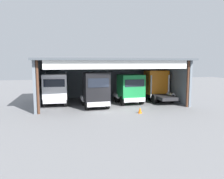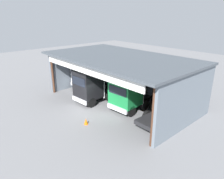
{
  "view_description": "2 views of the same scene",
  "coord_description": "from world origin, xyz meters",
  "px_view_note": "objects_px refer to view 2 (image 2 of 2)",
  "views": [
    {
      "loc": [
        -4.98,
        -19.88,
        4.58
      ],
      "look_at": [
        0.0,
        2.92,
        1.66
      ],
      "focal_mm": 35.26,
      "sensor_mm": 36.0,
      "label": 1
    },
    {
      "loc": [
        14.89,
        -10.51,
        9.0
      ],
      "look_at": [
        0.0,
        2.92,
        1.66
      ],
      "focal_mm": 33.65,
      "sensor_mm": 36.0,
      "label": 2
    }
  ],
  "objects_px": {
    "truck_green_right_bay": "(127,94)",
    "tool_cart": "(138,90)",
    "truck_black_left_bay": "(90,86)",
    "oil_drum": "(137,91)",
    "truck_orange_yard_outside": "(170,101)",
    "traffic_cone": "(86,121)",
    "truck_white_center_bay": "(85,75)"
  },
  "relations": [
    {
      "from": "truck_black_left_bay",
      "to": "oil_drum",
      "type": "distance_m",
      "value": 5.85
    },
    {
      "from": "tool_cart",
      "to": "traffic_cone",
      "type": "height_order",
      "value": "tool_cart"
    },
    {
      "from": "truck_green_right_bay",
      "to": "oil_drum",
      "type": "relative_size",
      "value": 5.19
    },
    {
      "from": "truck_white_center_bay",
      "to": "truck_green_right_bay",
      "type": "xyz_separation_m",
      "value": [
        7.94,
        -0.63,
        -0.05
      ]
    },
    {
      "from": "truck_white_center_bay",
      "to": "truck_orange_yard_outside",
      "type": "xyz_separation_m",
      "value": [
        11.79,
        0.71,
        0.07
      ]
    },
    {
      "from": "oil_drum",
      "to": "traffic_cone",
      "type": "relative_size",
      "value": 1.6
    },
    {
      "from": "truck_green_right_bay",
      "to": "traffic_cone",
      "type": "bearing_deg",
      "value": 81.09
    },
    {
      "from": "truck_green_right_bay",
      "to": "truck_black_left_bay",
      "type": "bearing_deg",
      "value": 15.92
    },
    {
      "from": "truck_black_left_bay",
      "to": "truck_green_right_bay",
      "type": "relative_size",
      "value": 1.11
    },
    {
      "from": "tool_cart",
      "to": "traffic_cone",
      "type": "xyz_separation_m",
      "value": [
        1.69,
        -8.68,
        -0.22
      ]
    },
    {
      "from": "truck_green_right_bay",
      "to": "traffic_cone",
      "type": "height_order",
      "value": "truck_green_right_bay"
    },
    {
      "from": "truck_orange_yard_outside",
      "to": "tool_cart",
      "type": "bearing_deg",
      "value": 155.62
    },
    {
      "from": "traffic_cone",
      "to": "truck_orange_yard_outside",
      "type": "bearing_deg",
      "value": 54.33
    },
    {
      "from": "truck_green_right_bay",
      "to": "tool_cart",
      "type": "bearing_deg",
      "value": -66.66
    },
    {
      "from": "truck_orange_yard_outside",
      "to": "oil_drum",
      "type": "xyz_separation_m",
      "value": [
        -6.02,
        2.61,
        -1.37
      ]
    },
    {
      "from": "traffic_cone",
      "to": "oil_drum",
      "type": "bearing_deg",
      "value": 101.65
    },
    {
      "from": "truck_white_center_bay",
      "to": "tool_cart",
      "type": "relative_size",
      "value": 4.24
    },
    {
      "from": "truck_white_center_bay",
      "to": "oil_drum",
      "type": "bearing_deg",
      "value": -147.93
    },
    {
      "from": "truck_white_center_bay",
      "to": "oil_drum",
      "type": "distance_m",
      "value": 6.78
    },
    {
      "from": "oil_drum",
      "to": "tool_cart",
      "type": "bearing_deg",
      "value": 61.68
    },
    {
      "from": "truck_orange_yard_outside",
      "to": "oil_drum",
      "type": "relative_size",
      "value": 5.61
    },
    {
      "from": "truck_white_center_bay",
      "to": "truck_green_right_bay",
      "type": "height_order",
      "value": "truck_white_center_bay"
    },
    {
      "from": "truck_orange_yard_outside",
      "to": "oil_drum",
      "type": "distance_m",
      "value": 6.7
    },
    {
      "from": "tool_cart",
      "to": "truck_white_center_bay",
      "type": "bearing_deg",
      "value": -149.46
    },
    {
      "from": "truck_black_left_bay",
      "to": "truck_orange_yard_outside",
      "type": "height_order",
      "value": "truck_black_left_bay"
    },
    {
      "from": "traffic_cone",
      "to": "truck_green_right_bay",
      "type": "bearing_deg",
      "value": 84.95
    },
    {
      "from": "truck_black_left_bay",
      "to": "oil_drum",
      "type": "relative_size",
      "value": 5.75
    },
    {
      "from": "oil_drum",
      "to": "traffic_cone",
      "type": "xyz_separation_m",
      "value": [
        1.76,
        -8.54,
        -0.17
      ]
    },
    {
      "from": "truck_black_left_bay",
      "to": "truck_orange_yard_outside",
      "type": "xyz_separation_m",
      "value": [
        7.84,
        2.77,
        -0.03
      ]
    },
    {
      "from": "truck_black_left_bay",
      "to": "tool_cart",
      "type": "height_order",
      "value": "truck_black_left_bay"
    },
    {
      "from": "tool_cart",
      "to": "traffic_cone",
      "type": "bearing_deg",
      "value": -78.98
    },
    {
      "from": "traffic_cone",
      "to": "truck_white_center_bay",
      "type": "bearing_deg",
      "value": 145.23
    }
  ]
}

